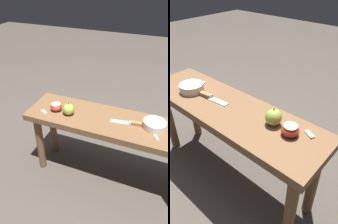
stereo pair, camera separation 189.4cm
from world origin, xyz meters
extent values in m
plane|color=#4C443D|center=(0.00, 0.00, 0.00)|extent=(8.00, 8.00, 0.00)
cube|color=brown|center=(0.00, 0.00, 0.47)|extent=(1.06, 0.31, 0.04)
cylinder|color=brown|center=(0.47, -0.09, 0.23)|extent=(0.05, 0.05, 0.45)
cylinder|color=brown|center=(0.47, 0.09, 0.23)|extent=(0.05, 0.05, 0.45)
cube|color=#B7BABF|center=(-0.06, 0.00, 0.49)|extent=(0.12, 0.04, 0.00)
cube|color=#B7BABF|center=(-0.12, 0.00, 0.50)|extent=(0.01, 0.03, 0.02)
cube|color=#9E7042|center=(-0.17, -0.01, 0.50)|extent=(0.10, 0.03, 0.02)
sphere|color=#9EB747|center=(0.26, 0.04, 0.53)|extent=(0.07, 0.07, 0.07)
cylinder|color=#4C3319|center=(0.26, 0.04, 0.57)|extent=(0.01, 0.01, 0.01)
ellipsoid|color=red|center=(0.35, 0.03, 0.52)|extent=(0.07, 0.07, 0.05)
cylinder|color=beige|center=(0.35, 0.03, 0.54)|extent=(0.06, 0.06, 0.00)
cube|color=beige|center=(0.42, 0.08, 0.50)|extent=(0.05, 0.04, 0.01)
cube|color=beige|center=(-0.28, 0.07, 0.50)|extent=(0.04, 0.04, 0.01)
cylinder|color=silver|center=(-0.25, -0.02, 0.51)|extent=(0.13, 0.13, 0.04)
camera|label=1|loc=(-0.25, 1.05, 1.27)|focal=35.00mm
camera|label=2|loc=(0.70, -0.58, 1.07)|focal=35.00mm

